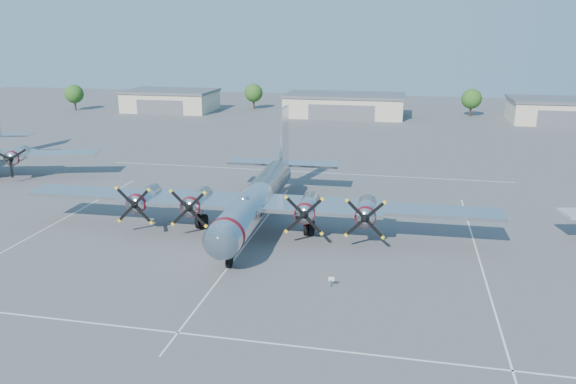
% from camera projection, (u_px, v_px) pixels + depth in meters
% --- Properties ---
extents(ground, '(260.00, 260.00, 0.00)m').
position_uv_depth(ground, '(259.00, 228.00, 59.61)').
color(ground, '#4F4F51').
rests_on(ground, ground).
extents(parking_lines, '(60.00, 50.08, 0.01)m').
position_uv_depth(parking_lines, '(254.00, 233.00, 57.97)').
color(parking_lines, silver).
rests_on(parking_lines, ground).
extents(hangar_west, '(22.60, 14.60, 5.40)m').
position_uv_depth(hangar_west, '(171.00, 100.00, 144.79)').
color(hangar_west, beige).
rests_on(hangar_west, ground).
extents(hangar_center, '(28.60, 14.60, 5.40)m').
position_uv_depth(hangar_center, '(345.00, 105.00, 135.90)').
color(hangar_center, beige).
rests_on(hangar_center, ground).
extents(hangar_east, '(20.60, 14.60, 5.40)m').
position_uv_depth(hangar_east, '(557.00, 111.00, 126.42)').
color(hangar_east, beige).
rests_on(hangar_east, ground).
extents(tree_far_west, '(4.80, 4.80, 6.64)m').
position_uv_depth(tree_far_west, '(74.00, 94.00, 145.59)').
color(tree_far_west, '#382619').
rests_on(tree_far_west, ground).
extents(tree_west, '(4.80, 4.80, 6.64)m').
position_uv_depth(tree_west, '(254.00, 93.00, 147.98)').
color(tree_west, '#382619').
rests_on(tree_west, ground).
extents(tree_east, '(4.80, 4.80, 6.64)m').
position_uv_depth(tree_east, '(472.00, 99.00, 135.23)').
color(tree_east, '#382619').
rests_on(tree_east, ground).
extents(main_bomber_b29, '(49.67, 34.60, 10.81)m').
position_uv_depth(main_bomber_b29, '(259.00, 225.00, 60.46)').
color(main_bomber_b29, silver).
rests_on(main_bomber_b29, ground).
extents(info_placard, '(0.47, 0.08, 0.90)m').
position_uv_depth(info_placard, '(331.00, 280.00, 45.67)').
color(info_placard, black).
rests_on(info_placard, ground).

